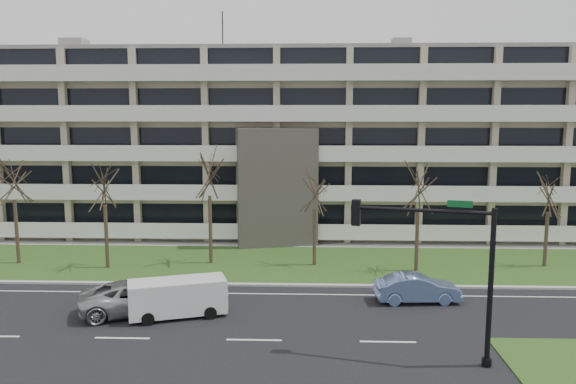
{
  "coord_description": "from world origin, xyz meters",
  "views": [
    {
      "loc": [
        2.38,
        -23.97,
        10.14
      ],
      "look_at": [
        1.18,
        10.0,
        5.33
      ],
      "focal_mm": 35.0,
      "sensor_mm": 36.0,
      "label": 1
    }
  ],
  "objects_px": {
    "blue_sedan": "(417,288)",
    "traffic_signal": "(442,258)",
    "white_van": "(179,294)",
    "silver_pickup": "(139,297)"
  },
  "relations": [
    {
      "from": "blue_sedan",
      "to": "traffic_signal",
      "type": "height_order",
      "value": "traffic_signal"
    },
    {
      "from": "silver_pickup",
      "to": "blue_sedan",
      "type": "xyz_separation_m",
      "value": [
        14.5,
        2.15,
        -0.07
      ]
    },
    {
      "from": "blue_sedan",
      "to": "traffic_signal",
      "type": "distance_m",
      "value": 8.15
    },
    {
      "from": "white_van",
      "to": "blue_sedan",
      "type": "bearing_deg",
      "value": -6.42
    },
    {
      "from": "white_van",
      "to": "traffic_signal",
      "type": "xyz_separation_m",
      "value": [
        11.85,
        -4.73,
        3.23
      ]
    },
    {
      "from": "white_van",
      "to": "silver_pickup",
      "type": "bearing_deg",
      "value": 150.95
    },
    {
      "from": "blue_sedan",
      "to": "white_van",
      "type": "distance_m",
      "value": 12.63
    },
    {
      "from": "silver_pickup",
      "to": "traffic_signal",
      "type": "height_order",
      "value": "traffic_signal"
    },
    {
      "from": "silver_pickup",
      "to": "traffic_signal",
      "type": "relative_size",
      "value": 0.88
    },
    {
      "from": "traffic_signal",
      "to": "blue_sedan",
      "type": "bearing_deg",
      "value": 99.6
    }
  ]
}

